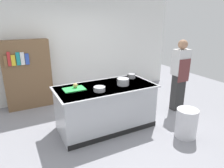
{
  "coord_description": "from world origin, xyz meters",
  "views": [
    {
      "loc": [
        -1.63,
        -3.39,
        2.2
      ],
      "look_at": [
        0.25,
        0.2,
        0.85
      ],
      "focal_mm": 32.3,
      "sensor_mm": 36.0,
      "label": 1
    }
  ],
  "objects": [
    {
      "name": "back_wall",
      "position": [
        0.0,
        2.1,
        1.5
      ],
      "size": [
        6.4,
        0.12,
        3.0
      ],
      "primitive_type": "cube",
      "color": "white",
      "rests_on": "ground_plane"
    },
    {
      "name": "mixing_bowl",
      "position": [
        -0.22,
        -0.2,
        0.94
      ],
      "size": [
        0.22,
        0.22,
        0.09
      ],
      "primitive_type": "cylinder",
      "color": "#B7BABF",
      "rests_on": "counter_island"
    },
    {
      "name": "counter_island",
      "position": [
        0.0,
        -0.0,
        0.47
      ],
      "size": [
        1.98,
        0.98,
        0.9
      ],
      "color": "#B7BABF",
      "rests_on": "ground_plane"
    },
    {
      "name": "cutting_board",
      "position": [
        -0.61,
        0.1,
        0.91
      ],
      "size": [
        0.4,
        0.28,
        0.02
      ],
      "primitive_type": "cube",
      "color": "green",
      "rests_on": "counter_island"
    },
    {
      "name": "trash_bin",
      "position": [
        1.2,
        -1.04,
        0.28
      ],
      "size": [
        0.4,
        0.4,
        0.57
      ],
      "primitive_type": "cylinder",
      "color": "silver",
      "rests_on": "ground_plane"
    },
    {
      "name": "ground_plane",
      "position": [
        0.0,
        0.0,
        0.0
      ],
      "size": [
        10.0,
        10.0,
        0.0
      ],
      "primitive_type": "plane",
      "color": "gray"
    },
    {
      "name": "sauce_pan",
      "position": [
        0.76,
        0.23,
        0.95
      ],
      "size": [
        0.23,
        0.16,
        0.1
      ],
      "color": "#99999E",
      "rests_on": "counter_island"
    },
    {
      "name": "person_chef",
      "position": [
        1.95,
        -0.05,
        0.91
      ],
      "size": [
        0.38,
        0.25,
        1.72
      ],
      "rotation": [
        0.0,
        0.0,
        1.36
      ],
      "color": "#2C2C2C",
      "rests_on": "ground_plane"
    },
    {
      "name": "bookshelf",
      "position": [
        -1.25,
        1.8,
        0.85
      ],
      "size": [
        1.1,
        0.31,
        1.7
      ],
      "color": "brown",
      "rests_on": "ground_plane"
    },
    {
      "name": "onion",
      "position": [
        -0.57,
        0.14,
        0.97
      ],
      "size": [
        0.09,
        0.09,
        0.09
      ],
      "primitive_type": "sphere",
      "color": "tan",
      "rests_on": "cutting_board"
    },
    {
      "name": "stock_pot",
      "position": [
        0.35,
        -0.09,
        0.97
      ],
      "size": [
        0.3,
        0.24,
        0.14
      ],
      "color": "#B7BABF",
      "rests_on": "counter_island"
    }
  ]
}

